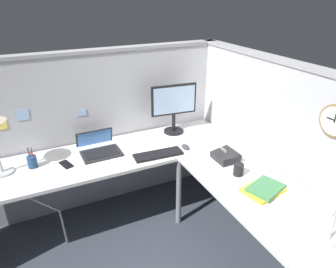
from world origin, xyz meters
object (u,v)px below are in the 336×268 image
office_phone (226,157)px  coffee_mug (239,170)px  laptop (98,147)px  keyboard (158,154)px  monitor (174,105)px  book_stack (264,189)px  pen_cup (32,162)px  cell_phone (66,164)px  computer_mouse (185,147)px  wall_clock (335,121)px

office_phone → coffee_mug: bearing=-100.3°
laptop → coffee_mug: (0.89, -0.89, 0.02)m
keyboard → monitor: bearing=51.5°
office_phone → book_stack: office_phone is taller
office_phone → laptop: bearing=144.8°
pen_cup → book_stack: size_ratio=0.55×
cell_phone → office_phone: (1.25, -0.51, 0.03)m
keyboard → pen_cup: 1.04m
laptop → computer_mouse: size_ratio=3.72×
pen_cup → coffee_mug: pen_cup is taller
computer_mouse → wall_clock: wall_clock is taller
pen_cup → coffee_mug: (1.45, -0.82, -0.00)m
cell_phone → computer_mouse: bearing=-27.1°
wall_clock → book_stack: bearing=152.7°
cell_phone → wall_clock: bearing=-54.5°
monitor → laptop: size_ratio=1.29×
cell_phone → pen_cup: bearing=144.1°
keyboard → coffee_mug: bearing=-47.1°
laptop → book_stack: bearing=-51.2°
coffee_mug → keyboard: bearing=128.9°
keyboard → wall_clock: (0.82, -0.99, 0.55)m
monitor → pen_cup: size_ratio=2.78×
keyboard → computer_mouse: bearing=6.5°
keyboard → laptop: bearing=147.1°
pen_cup → office_phone: (1.50, -0.60, -0.02)m
keyboard → book_stack: book_stack is taller
monitor → pen_cup: (-1.35, -0.11, -0.24)m
pen_cup → wall_clock: 2.28m
cell_phone → book_stack: 1.59m
cell_phone → keyboard: bearing=-31.5°
pen_cup → coffee_mug: size_ratio=1.88×
keyboard → coffee_mug: size_ratio=4.48×
monitor → keyboard: 0.58m
laptop → keyboard: laptop is taller
cell_phone → book_stack: book_stack is taller
computer_mouse → office_phone: size_ratio=0.51×
coffee_mug → wall_clock: size_ratio=0.44×
pen_cup → coffee_mug: bearing=-29.6°
cell_phone → book_stack: (1.23, -1.00, 0.02)m
keyboard → computer_mouse: size_ratio=4.13×
pen_cup → wall_clock: bearing=-34.6°
pen_cup → office_phone: 1.61m
laptop → pen_cup: pen_cup is taller
monitor → office_phone: monitor is taller
laptop → pen_cup: bearing=-173.5°
computer_mouse → pen_cup: bearing=168.8°
keyboard → wall_clock: bearing=-46.5°
monitor → coffee_mug: monitor is taller
monitor → computer_mouse: size_ratio=4.81×
computer_mouse → cell_phone: computer_mouse is taller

